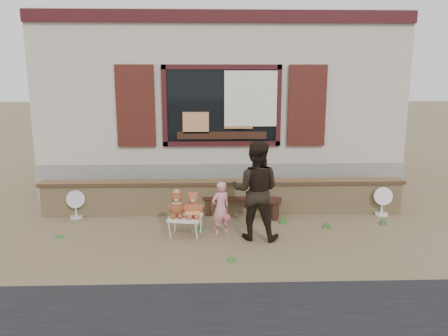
{
  "coord_description": "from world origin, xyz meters",
  "views": [
    {
      "loc": [
        -0.27,
        -7.28,
        2.66
      ],
      "look_at": [
        0.0,
        0.6,
        1.0
      ],
      "focal_mm": 35.0,
      "sensor_mm": 36.0,
      "label": 1
    }
  ],
  "objects_px": {
    "teddy_bear_right": "(193,204)",
    "adult": "(256,190)",
    "teddy_bear_left": "(177,203)",
    "child": "(221,208)",
    "bench": "(242,202)",
    "folding_chair": "(185,218)"
  },
  "relations": [
    {
      "from": "child",
      "to": "folding_chair",
      "type": "bearing_deg",
      "value": -26.52
    },
    {
      "from": "folding_chair",
      "to": "child",
      "type": "bearing_deg",
      "value": 10.7
    },
    {
      "from": "folding_chair",
      "to": "adult",
      "type": "bearing_deg",
      "value": 1.34
    },
    {
      "from": "bench",
      "to": "adult",
      "type": "distance_m",
      "value": 1.28
    },
    {
      "from": "child",
      "to": "adult",
      "type": "xyz_separation_m",
      "value": [
        0.57,
        -0.18,
        0.36
      ]
    },
    {
      "from": "teddy_bear_right",
      "to": "child",
      "type": "relative_size",
      "value": 0.49
    },
    {
      "from": "teddy_bear_left",
      "to": "child",
      "type": "relative_size",
      "value": 0.49
    },
    {
      "from": "bench",
      "to": "child",
      "type": "bearing_deg",
      "value": -100.55
    },
    {
      "from": "folding_chair",
      "to": "teddy_bear_left",
      "type": "height_order",
      "value": "teddy_bear_left"
    },
    {
      "from": "folding_chair",
      "to": "teddy_bear_right",
      "type": "height_order",
      "value": "teddy_bear_right"
    },
    {
      "from": "teddy_bear_left",
      "to": "child",
      "type": "bearing_deg",
      "value": 8.68
    },
    {
      "from": "teddy_bear_right",
      "to": "adult",
      "type": "xyz_separation_m",
      "value": [
        1.03,
        -0.14,
        0.26
      ]
    },
    {
      "from": "teddy_bear_right",
      "to": "adult",
      "type": "distance_m",
      "value": 1.08
    },
    {
      "from": "bench",
      "to": "adult",
      "type": "xyz_separation_m",
      "value": [
        0.13,
        -1.15,
        0.54
      ]
    },
    {
      "from": "teddy_bear_left",
      "to": "teddy_bear_right",
      "type": "relative_size",
      "value": 1.0
    },
    {
      "from": "adult",
      "to": "bench",
      "type": "bearing_deg",
      "value": -69.92
    },
    {
      "from": "bench",
      "to": "adult",
      "type": "bearing_deg",
      "value": -69.58
    },
    {
      "from": "teddy_bear_right",
      "to": "child",
      "type": "bearing_deg",
      "value": 13.92
    },
    {
      "from": "adult",
      "to": "teddy_bear_left",
      "type": "bearing_deg",
      "value": 5.44
    },
    {
      "from": "folding_chair",
      "to": "bench",
      "type": "bearing_deg",
      "value": 52.82
    },
    {
      "from": "bench",
      "to": "teddy_bear_right",
      "type": "height_order",
      "value": "teddy_bear_right"
    },
    {
      "from": "teddy_bear_right",
      "to": "adult",
      "type": "relative_size",
      "value": 0.28
    }
  ]
}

